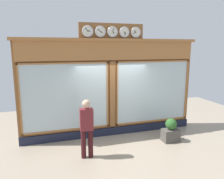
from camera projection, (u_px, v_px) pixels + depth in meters
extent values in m
plane|color=gray|center=(146.00, 179.00, 5.15)|extent=(14.00, 14.00, 0.00)
cube|color=brown|center=(111.00, 89.00, 7.61)|extent=(6.20, 0.30, 3.28)
cube|color=#191E33|center=(112.00, 131.00, 7.74)|extent=(6.20, 0.08, 0.28)
cube|color=#A56936|center=(112.00, 51.00, 7.18)|extent=(6.08, 0.08, 0.61)
cube|color=#A56936|center=(112.00, 40.00, 7.13)|extent=(6.33, 0.20, 0.10)
cube|color=silver|center=(153.00, 92.00, 7.94)|extent=(2.75, 0.02, 2.17)
cube|color=#A56936|center=(154.00, 61.00, 7.71)|extent=(2.85, 0.04, 0.05)
cube|color=#A56936|center=(152.00, 121.00, 8.13)|extent=(2.85, 0.04, 0.05)
cube|color=#A56936|center=(186.00, 90.00, 8.32)|extent=(0.05, 0.04, 2.27)
cube|color=#A56936|center=(117.00, 94.00, 7.52)|extent=(0.05, 0.04, 2.27)
cube|color=silver|center=(66.00, 97.00, 7.04)|extent=(2.75, 0.02, 2.17)
cube|color=#A56936|center=(65.00, 63.00, 6.81)|extent=(2.85, 0.04, 0.05)
cube|color=#A56936|center=(67.00, 130.00, 7.23)|extent=(2.85, 0.04, 0.05)
cube|color=#A56936|center=(20.00, 101.00, 6.61)|extent=(0.05, 0.04, 2.27)
cube|color=#A56936|center=(107.00, 95.00, 7.42)|extent=(0.05, 0.04, 2.27)
cube|color=brown|center=(112.00, 94.00, 7.47)|extent=(0.20, 0.10, 2.27)
cube|color=brown|center=(112.00, 32.00, 7.12)|extent=(2.20, 0.06, 0.56)
cylinder|color=silver|center=(136.00, 32.00, 7.28)|extent=(0.29, 0.02, 0.29)
torus|color=silver|center=(136.00, 32.00, 7.28)|extent=(0.35, 0.04, 0.35)
cube|color=black|center=(135.00, 31.00, 7.26)|extent=(0.07, 0.01, 0.07)
cube|color=black|center=(134.00, 33.00, 7.26)|extent=(0.12, 0.01, 0.06)
sphere|color=black|center=(136.00, 32.00, 7.27)|extent=(0.02, 0.02, 0.02)
cylinder|color=silver|center=(124.00, 32.00, 7.17)|extent=(0.29, 0.02, 0.29)
torus|color=silver|center=(124.00, 32.00, 7.16)|extent=(0.35, 0.03, 0.35)
cube|color=black|center=(125.00, 33.00, 7.16)|extent=(0.07, 0.01, 0.07)
cube|color=black|center=(125.00, 34.00, 7.17)|extent=(0.03, 0.01, 0.12)
sphere|color=black|center=(125.00, 32.00, 7.15)|extent=(0.02, 0.02, 0.02)
cylinder|color=silver|center=(113.00, 32.00, 7.05)|extent=(0.29, 0.02, 0.29)
torus|color=silver|center=(113.00, 32.00, 7.04)|extent=(0.35, 0.04, 0.35)
cube|color=black|center=(113.00, 33.00, 7.05)|extent=(0.07, 0.01, 0.07)
cube|color=black|center=(113.00, 30.00, 7.03)|extent=(0.06, 0.01, 0.12)
sphere|color=black|center=(113.00, 32.00, 7.03)|extent=(0.02, 0.02, 0.02)
cylinder|color=silver|center=(100.00, 31.00, 6.93)|extent=(0.29, 0.02, 0.29)
torus|color=silver|center=(100.00, 31.00, 6.93)|extent=(0.36, 0.04, 0.36)
cube|color=black|center=(101.00, 32.00, 6.93)|extent=(0.08, 0.01, 0.05)
cube|color=black|center=(99.00, 30.00, 6.89)|extent=(0.10, 0.01, 0.09)
sphere|color=black|center=(100.00, 31.00, 6.91)|extent=(0.02, 0.02, 0.02)
cylinder|color=silver|center=(88.00, 31.00, 6.81)|extent=(0.29, 0.02, 0.29)
torus|color=silver|center=(88.00, 31.00, 6.81)|extent=(0.36, 0.05, 0.36)
cube|color=black|center=(89.00, 31.00, 6.81)|extent=(0.08, 0.01, 0.02)
cube|color=black|center=(87.00, 30.00, 6.78)|extent=(0.09, 0.01, 0.10)
sphere|color=black|center=(88.00, 31.00, 6.79)|extent=(0.02, 0.02, 0.02)
cylinder|color=#3A1316|center=(84.00, 144.00, 6.07)|extent=(0.14, 0.14, 0.82)
cylinder|color=#3A1316|center=(91.00, 143.00, 6.12)|extent=(0.14, 0.14, 0.82)
cube|color=maroon|center=(86.00, 119.00, 5.96)|extent=(0.37, 0.23, 0.62)
sphere|color=tan|center=(86.00, 104.00, 5.88)|extent=(0.22, 0.22, 0.22)
cube|color=#4C4742|center=(171.00, 135.00, 7.21)|extent=(0.56, 0.36, 0.41)
sphere|color=#285623|center=(171.00, 124.00, 7.14)|extent=(0.37, 0.37, 0.37)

